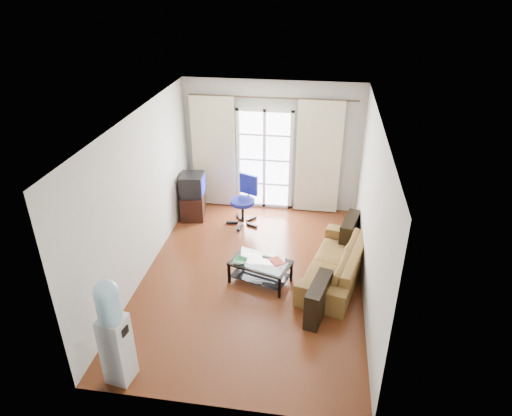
{
  "coord_description": "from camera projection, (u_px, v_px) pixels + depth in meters",
  "views": [
    {
      "loc": [
        1.0,
        -6.15,
        4.61
      ],
      "look_at": [
        0.01,
        0.35,
        1.12
      ],
      "focal_mm": 32.0,
      "sensor_mm": 36.0,
      "label": 1
    }
  ],
  "objects": [
    {
      "name": "wall_left",
      "position": [
        141.0,
        197.0,
        7.27
      ],
      "size": [
        0.02,
        5.2,
        2.7
      ],
      "primitive_type": "cube",
      "color": "#B4B3AB",
      "rests_on": "floor"
    },
    {
      "name": "sofa",
      "position": [
        336.0,
        262.0,
        7.51
      ],
      "size": [
        2.41,
        1.76,
        0.59
      ],
      "primitive_type": "imported",
      "rotation": [
        0.0,
        0.0,
        -1.82
      ],
      "color": "olive",
      "rests_on": "floor"
    },
    {
      "name": "water_cooler",
      "position": [
        114.0,
        330.0,
        5.41
      ],
      "size": [
        0.36,
        0.35,
        1.5
      ],
      "rotation": [
        0.0,
        0.0,
        -0.16
      ],
      "color": "silver",
      "rests_on": "floor"
    },
    {
      "name": "wall_right",
      "position": [
        371.0,
        214.0,
        6.79
      ],
      "size": [
        0.02,
        5.2,
        2.7
      ],
      "primitive_type": "cube",
      "color": "#B4B3AB",
      "rests_on": "floor"
    },
    {
      "name": "ceiling",
      "position": [
        252.0,
        120.0,
        6.39
      ],
      "size": [
        5.2,
        5.2,
        0.0
      ],
      "primitive_type": "plane",
      "rotation": [
        3.14,
        0.0,
        0.0
      ],
      "color": "white",
      "rests_on": "wall_back"
    },
    {
      "name": "crt_tv",
      "position": [
        191.0,
        185.0,
        9.17
      ],
      "size": [
        0.53,
        0.53,
        0.44
      ],
      "rotation": [
        0.0,
        0.0,
        0.1
      ],
      "color": "black",
      "rests_on": "tv_stand"
    },
    {
      "name": "task_chair",
      "position": [
        244.0,
        210.0,
        9.12
      ],
      "size": [
        0.9,
        0.9,
        1.0
      ],
      "rotation": [
        0.0,
        0.0,
        -0.42
      ],
      "color": "black",
      "rests_on": "floor"
    },
    {
      "name": "bowl",
      "position": [
        241.0,
        261.0,
        7.34
      ],
      "size": [
        0.33,
        0.33,
        0.05
      ],
      "primitive_type": "imported",
      "rotation": [
        0.0,
        0.0,
        -0.3
      ],
      "color": "#2D7E31",
      "rests_on": "coffee_table"
    },
    {
      "name": "book",
      "position": [
        272.0,
        263.0,
        7.32
      ],
      "size": [
        0.41,
        0.41,
        0.02
      ],
      "primitive_type": "imported",
      "rotation": [
        0.0,
        0.0,
        0.61
      ],
      "color": "maroon",
      "rests_on": "coffee_table"
    },
    {
      "name": "curtain_right",
      "position": [
        318.0,
        158.0,
        9.14
      ],
      "size": [
        0.9,
        0.07,
        2.35
      ],
      "primitive_type": "cube",
      "color": "beige",
      "rests_on": "curtain_rod"
    },
    {
      "name": "curtain_rod",
      "position": [
        272.0,
        98.0,
        8.73
      ],
      "size": [
        3.3,
        0.04,
        0.04
      ],
      "primitive_type": "cylinder",
      "rotation": [
        0.0,
        1.57,
        0.0
      ],
      "color": "#4C3F2D",
      "rests_on": "wall_back"
    },
    {
      "name": "radiator",
      "position": [
        308.0,
        196.0,
        9.58
      ],
      "size": [
        0.64,
        0.12,
        0.64
      ],
      "primitive_type": "cube",
      "color": "gray",
      "rests_on": "floor"
    },
    {
      "name": "tv_stand",
      "position": [
        193.0,
        205.0,
        9.42
      ],
      "size": [
        0.56,
        0.75,
        0.5
      ],
      "primitive_type": "cube",
      "rotation": [
        0.0,
        0.0,
        0.17
      ],
      "color": "black",
      "rests_on": "floor"
    },
    {
      "name": "coffee_table",
      "position": [
        260.0,
        269.0,
        7.42
      ],
      "size": [
        1.08,
        0.81,
        0.39
      ],
      "rotation": [
        0.0,
        0.0,
        -0.3
      ],
      "color": "silver",
      "rests_on": "floor"
    },
    {
      "name": "french_door",
      "position": [
        264.0,
        160.0,
        9.4
      ],
      "size": [
        1.16,
        0.06,
        2.15
      ],
      "color": "white",
      "rests_on": "wall_back"
    },
    {
      "name": "wall_front",
      "position": [
        213.0,
        319.0,
        4.76
      ],
      "size": [
        3.6,
        0.02,
        2.7
      ],
      "primitive_type": "cube",
      "color": "#B4B3AB",
      "rests_on": "floor"
    },
    {
      "name": "wall_back",
      "position": [
        272.0,
        147.0,
        9.3
      ],
      "size": [
        3.6,
        0.02,
        2.7
      ],
      "primitive_type": "cube",
      "color": "#B4B3AB",
      "rests_on": "floor"
    },
    {
      "name": "curtain_left",
      "position": [
        214.0,
        153.0,
        9.42
      ],
      "size": [
        0.9,
        0.07,
        2.35
      ],
      "primitive_type": "cube",
      "color": "beige",
      "rests_on": "curtain_rod"
    },
    {
      "name": "floor",
      "position": [
        252.0,
        276.0,
        7.66
      ],
      "size": [
        5.2,
        5.2,
        0.0
      ],
      "primitive_type": "plane",
      "color": "brown",
      "rests_on": "ground"
    },
    {
      "name": "remote",
      "position": [
        268.0,
        257.0,
        7.46
      ],
      "size": [
        0.19,
        0.08,
        0.02
      ],
      "primitive_type": "cube",
      "rotation": [
        0.0,
        0.0,
        -0.18
      ],
      "color": "black",
      "rests_on": "coffee_table"
    }
  ]
}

